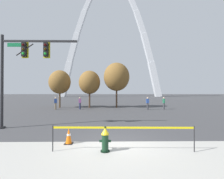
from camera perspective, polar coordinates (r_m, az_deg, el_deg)
name	(u,v)px	position (r m, az deg, el deg)	size (l,w,h in m)	color
ground_plane	(117,143)	(7.86, 1.71, -18.17)	(240.00, 240.00, 0.00)	#3D3D3F
fire_hydrant	(105,140)	(6.71, -2.40, -17.12)	(0.46, 0.48, 0.99)	black
caution_tape_barrier	(123,134)	(6.63, 3.90, -15.16)	(5.57, 0.19, 1.03)	#232326
traffic_cone_by_hydrant	(69,136)	(7.89, -14.87, -15.38)	(0.36, 0.36, 0.73)	black
traffic_signal_gantry	(20,65)	(12.15, -29.44, 7.52)	(5.02, 0.44, 6.00)	#232326
monument_arch	(110,44)	(71.81, -0.54, 15.55)	(43.17, 2.49, 51.73)	silver
tree_far_left	(60,82)	(24.52, -17.76, 2.48)	(3.06, 3.06, 5.36)	brown
tree_left_mid	(90,82)	(23.48, -7.84, 2.48)	(3.02, 3.02, 5.29)	#473323
tree_center_left	(117,77)	(23.57, 1.61, 4.43)	(3.69, 3.69, 6.47)	#473323
pedestrian_walking_left	(164,103)	(22.23, 17.62, -4.56)	(0.22, 0.35, 1.59)	#38383D
pedestrian_standing_center	(80,103)	(21.77, -11.13, -4.66)	(0.37, 0.26, 1.59)	#232847
pedestrian_walking_right	(148,103)	(21.34, 12.30, -4.74)	(0.35, 0.22, 1.59)	#38383D
pedestrian_near_trees	(56,103)	(22.41, -19.09, -4.52)	(0.39, 0.30, 1.59)	brown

